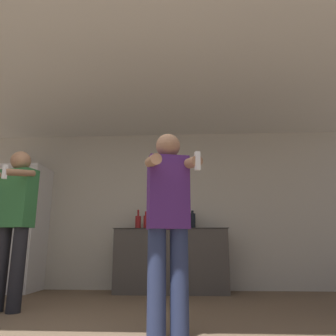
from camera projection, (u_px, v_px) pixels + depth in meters
wall_back at (142, 209)px, 5.42m from camera, size 7.00×0.06×2.55m
ceiling_slab at (126, 89)px, 4.08m from camera, size 7.00×3.86×0.05m
refrigerator at (17, 227)px, 5.12m from camera, size 0.76×0.67×1.91m
counter at (171, 260)px, 4.89m from camera, size 1.68×0.61×0.92m
bottle_amber_bourbon at (172, 222)px, 5.08m from camera, size 0.07×0.07×0.26m
bottle_dark_rum at (138, 222)px, 5.11m from camera, size 0.09×0.09×0.30m
bottle_brown_liquor at (146, 222)px, 5.10m from camera, size 0.07×0.07×0.30m
bottle_clear_vodka at (192, 220)px, 5.07m from camera, size 0.09×0.09×0.31m
person_woman_foreground at (168, 219)px, 2.61m from camera, size 0.47×0.52×1.58m
person_man_side at (14, 218)px, 3.57m from camera, size 0.53×0.60×1.72m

